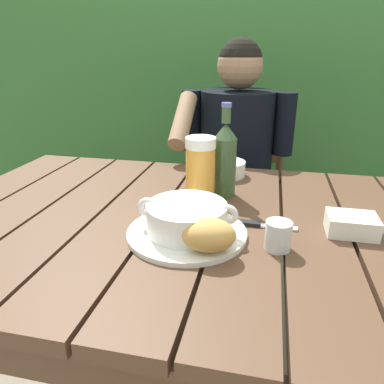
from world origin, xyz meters
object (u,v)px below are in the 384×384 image
object	(u,v)px
serving_plate	(187,232)
water_glass_small	(278,236)
chair_near_diner	(237,192)
person_eating	(234,158)
butter_tub	(351,224)
soup_bowl	(187,217)
beer_bottle	(225,158)
table_knife	(260,225)
beer_glass	(200,170)
diner_bowl	(226,168)
bread_roll	(209,235)

from	to	relation	value
serving_plate	water_glass_small	world-z (taller)	water_glass_small
chair_near_diner	water_glass_small	world-z (taller)	chair_near_diner
person_eating	butter_tub	xyz separation A→B (m)	(0.35, -0.70, 0.06)
soup_bowl	beer_bottle	size ratio (longest dim) A/B	0.87
soup_bowl	table_knife	xyz separation A→B (m)	(0.17, 0.08, -0.04)
person_eating	beer_glass	size ratio (longest dim) A/B	6.34
person_eating	beer_bottle	world-z (taller)	person_eating
beer_bottle	serving_plate	bearing A→B (deg)	-100.81
beer_glass	diner_bowl	size ratio (longest dim) A/B	1.39
butter_tub	soup_bowl	bearing A→B (deg)	-166.22
beer_glass	table_knife	xyz separation A→B (m)	(0.18, -0.12, -0.09)
soup_bowl	beer_glass	world-z (taller)	beer_glass
butter_tub	beer_glass	bearing A→B (deg)	163.87
person_eating	table_knife	xyz separation A→B (m)	(0.14, -0.71, 0.04)
bread_roll	beer_bottle	bearing A→B (deg)	92.09
water_glass_small	person_eating	bearing A→B (deg)	102.44
diner_bowl	table_knife	bearing A→B (deg)	-70.27
soup_bowl	beer_glass	bearing A→B (deg)	92.32
chair_near_diner	water_glass_small	xyz separation A→B (m)	(0.18, -1.01, 0.31)
bread_roll	butter_tub	xyz separation A→B (m)	(0.32, 0.17, -0.02)
beer_glass	water_glass_small	world-z (taller)	beer_glass
butter_tub	diner_bowl	size ratio (longest dim) A/B	0.84
serving_plate	butter_tub	world-z (taller)	butter_tub
chair_near_diner	beer_glass	xyz separation A→B (m)	(-0.04, -0.78, 0.37)
serving_plate	diner_bowl	world-z (taller)	diner_bowl
person_eating	beer_glass	world-z (taller)	person_eating
beer_glass	soup_bowl	bearing A→B (deg)	-87.68
chair_near_diner	person_eating	xyz separation A→B (m)	(-0.00, -0.20, 0.24)
chair_near_diner	person_eating	distance (m)	0.31
chair_near_diner	soup_bowl	bearing A→B (deg)	-91.97
table_knife	chair_near_diner	bearing A→B (deg)	98.37
diner_bowl	butter_tub	bearing A→B (deg)	-45.97
person_eating	water_glass_small	distance (m)	0.83
beer_bottle	butter_tub	size ratio (longest dim) A/B	2.41
beer_glass	diner_bowl	distance (m)	0.26
serving_plate	bread_roll	distance (m)	0.11
water_glass_small	chair_near_diner	bearing A→B (deg)	99.87
butter_tub	bread_roll	bearing A→B (deg)	-151.97
beer_glass	water_glass_small	size ratio (longest dim) A/B	2.89
beer_bottle	water_glass_small	size ratio (longest dim) A/B	4.20
beer_glass	butter_tub	distance (m)	0.41
beer_bottle	water_glass_small	bearing A→B (deg)	-61.59
person_eating	water_glass_small	bearing A→B (deg)	-77.56
chair_near_diner	serving_plate	bearing A→B (deg)	-91.97
diner_bowl	bread_roll	bearing A→B (deg)	-86.69
soup_bowl	bread_roll	bearing A→B (deg)	-49.40
chair_near_diner	bread_roll	world-z (taller)	chair_near_diner
serving_plate	soup_bowl	xyz separation A→B (m)	(0.00, 0.00, 0.04)
chair_near_diner	person_eating	bearing A→B (deg)	-90.85
butter_tub	diner_bowl	bearing A→B (deg)	134.03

